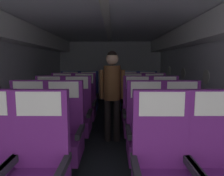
{
  "coord_description": "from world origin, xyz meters",
  "views": [
    {
      "loc": [
        0.11,
        -0.04,
        1.37
      ],
      "look_at": [
        0.08,
        4.02,
        0.84
      ],
      "focal_mm": 31.78,
      "sensor_mm": 36.0,
      "label": 1
    }
  ],
  "objects_px": {
    "seat_d_right_aisle": "(155,106)",
    "seat_e_left_window": "(70,98)",
    "seat_b_left_window": "(27,135)",
    "seat_c_right_aisle": "(165,117)",
    "seat_e_right_aisle": "(148,98)",
    "seat_e_right_window": "(129,98)",
    "seat_d_left_window": "(62,105)",
    "seat_a_right_aisle": "(219,174)",
    "seat_c_right_window": "(138,117)",
    "seat_a_left_aisle": "(38,174)",
    "seat_c_left_aisle": "(77,117)",
    "seat_b_right_window": "(146,136)",
    "seat_b_right_aisle": "(183,136)",
    "seat_c_left_window": "(48,116)",
    "seat_b_left_aisle": "(63,136)",
    "seat_e_left_aisle": "(88,98)",
    "seat_d_right_window": "(133,105)",
    "seat_a_right_window": "(162,174)",
    "seat_d_left_aisle": "(84,106)",
    "flight_attendant": "(112,87)"
  },
  "relations": [
    {
      "from": "seat_b_right_window",
      "to": "seat_b_right_aisle",
      "type": "bearing_deg",
      "value": 0.06
    },
    {
      "from": "seat_b_left_window",
      "to": "seat_c_right_aisle",
      "type": "bearing_deg",
      "value": 23.45
    },
    {
      "from": "seat_a_right_window",
      "to": "flight_attendant",
      "type": "xyz_separation_m",
      "value": [
        -0.41,
        1.86,
        0.47
      ]
    },
    {
      "from": "seat_b_right_window",
      "to": "seat_e_right_aisle",
      "type": "height_order",
      "value": "same"
    },
    {
      "from": "seat_b_left_window",
      "to": "seat_d_right_aisle",
      "type": "bearing_deg",
      "value": 40.89
    },
    {
      "from": "seat_b_right_window",
      "to": "seat_e_left_window",
      "type": "xyz_separation_m",
      "value": [
        -1.46,
        2.5,
        0.0
      ]
    },
    {
      "from": "seat_d_left_window",
      "to": "seat_e_right_aisle",
      "type": "bearing_deg",
      "value": 23.34
    },
    {
      "from": "seat_a_right_window",
      "to": "seat_e_right_aisle",
      "type": "height_order",
      "value": "same"
    },
    {
      "from": "seat_a_right_aisle",
      "to": "seat_d_left_aisle",
      "type": "height_order",
      "value": "same"
    },
    {
      "from": "seat_b_right_window",
      "to": "seat_d_right_window",
      "type": "relative_size",
      "value": 1.0
    },
    {
      "from": "seat_c_left_aisle",
      "to": "flight_attendant",
      "type": "bearing_deg",
      "value": 17.89
    },
    {
      "from": "seat_c_right_window",
      "to": "seat_d_right_window",
      "type": "height_order",
      "value": "same"
    },
    {
      "from": "seat_e_right_window",
      "to": "seat_c_right_aisle",
      "type": "bearing_deg",
      "value": -74.27
    },
    {
      "from": "seat_b_left_aisle",
      "to": "seat_e_left_aisle",
      "type": "xyz_separation_m",
      "value": [
        -0.0,
        2.49,
        0.0
      ]
    },
    {
      "from": "seat_b_left_window",
      "to": "seat_c_right_window",
      "type": "relative_size",
      "value": 1.0
    },
    {
      "from": "seat_c_left_window",
      "to": "seat_e_left_aisle",
      "type": "height_order",
      "value": "same"
    },
    {
      "from": "seat_c_left_window",
      "to": "seat_d_left_window",
      "type": "height_order",
      "value": "same"
    },
    {
      "from": "seat_a_left_aisle",
      "to": "seat_b_left_window",
      "type": "height_order",
      "value": "same"
    },
    {
      "from": "seat_a_right_aisle",
      "to": "seat_d_right_window",
      "type": "height_order",
      "value": "same"
    },
    {
      "from": "seat_c_left_window",
      "to": "seat_d_left_aisle",
      "type": "distance_m",
      "value": 0.94
    },
    {
      "from": "seat_a_right_window",
      "to": "seat_b_left_aisle",
      "type": "relative_size",
      "value": 1.0
    },
    {
      "from": "seat_d_left_aisle",
      "to": "seat_c_left_window",
      "type": "bearing_deg",
      "value": -119.82
    },
    {
      "from": "seat_e_right_window",
      "to": "seat_d_right_window",
      "type": "bearing_deg",
      "value": -89.11
    },
    {
      "from": "seat_a_left_aisle",
      "to": "seat_e_left_window",
      "type": "height_order",
      "value": "same"
    },
    {
      "from": "seat_b_left_window",
      "to": "seat_b_left_aisle",
      "type": "distance_m",
      "value": 0.45
    },
    {
      "from": "seat_b_left_window",
      "to": "seat_a_right_aisle",
      "type": "bearing_deg",
      "value": -23.81
    },
    {
      "from": "seat_a_right_window",
      "to": "flight_attendant",
      "type": "relative_size",
      "value": 0.74
    },
    {
      "from": "seat_b_left_window",
      "to": "seat_c_left_window",
      "type": "relative_size",
      "value": 1.0
    },
    {
      "from": "seat_c_left_aisle",
      "to": "seat_a_right_aisle",
      "type": "bearing_deg",
      "value": -48.92
    },
    {
      "from": "seat_a_right_aisle",
      "to": "seat_b_left_window",
      "type": "xyz_separation_m",
      "value": [
        -1.9,
        0.84,
        0.0
      ]
    },
    {
      "from": "seat_a_right_aisle",
      "to": "seat_c_right_window",
      "type": "xyz_separation_m",
      "value": [
        -0.45,
        1.65,
        0.0
      ]
    },
    {
      "from": "seat_c_left_window",
      "to": "seat_c_left_aisle",
      "type": "bearing_deg",
      "value": -0.99
    },
    {
      "from": "seat_a_left_aisle",
      "to": "seat_c_left_aisle",
      "type": "distance_m",
      "value": 1.66
    },
    {
      "from": "seat_b_right_aisle",
      "to": "seat_d_right_aisle",
      "type": "distance_m",
      "value": 1.66
    },
    {
      "from": "seat_b_left_aisle",
      "to": "seat_d_right_window",
      "type": "relative_size",
      "value": 1.0
    },
    {
      "from": "seat_d_right_aisle",
      "to": "seat_d_left_window",
      "type": "bearing_deg",
      "value": 179.59
    },
    {
      "from": "seat_b_left_window",
      "to": "seat_b_right_window",
      "type": "xyz_separation_m",
      "value": [
        1.45,
        -0.02,
        0.0
      ]
    },
    {
      "from": "seat_c_left_aisle",
      "to": "seat_d_left_window",
      "type": "height_order",
      "value": "same"
    },
    {
      "from": "seat_b_right_window",
      "to": "seat_e_left_aisle",
      "type": "bearing_deg",
      "value": 112.11
    },
    {
      "from": "seat_b_left_aisle",
      "to": "seat_e_left_window",
      "type": "height_order",
      "value": "same"
    },
    {
      "from": "seat_c_left_aisle",
      "to": "seat_d_left_aisle",
      "type": "relative_size",
      "value": 1.0
    },
    {
      "from": "seat_a_left_aisle",
      "to": "seat_e_left_aisle",
      "type": "distance_m",
      "value": 3.31
    },
    {
      "from": "seat_a_right_aisle",
      "to": "seat_e_right_aisle",
      "type": "bearing_deg",
      "value": 89.89
    },
    {
      "from": "seat_d_right_aisle",
      "to": "seat_e_left_window",
      "type": "bearing_deg",
      "value": 156.5
    },
    {
      "from": "seat_d_right_aisle",
      "to": "seat_e_left_aisle",
      "type": "bearing_deg",
      "value": 150.63
    },
    {
      "from": "seat_b_left_window",
      "to": "seat_e_right_aisle",
      "type": "xyz_separation_m",
      "value": [
        1.91,
        2.48,
        0.0
      ]
    },
    {
      "from": "seat_e_left_window",
      "to": "seat_c_right_aisle",
      "type": "bearing_deg",
      "value": -40.76
    },
    {
      "from": "seat_d_left_window",
      "to": "seat_c_left_aisle",
      "type": "bearing_deg",
      "value": -61.48
    },
    {
      "from": "seat_e_right_aisle",
      "to": "seat_e_right_window",
      "type": "bearing_deg",
      "value": -179.21
    },
    {
      "from": "seat_a_right_window",
      "to": "seat_c_left_aisle",
      "type": "bearing_deg",
      "value": 120.68
    }
  ]
}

